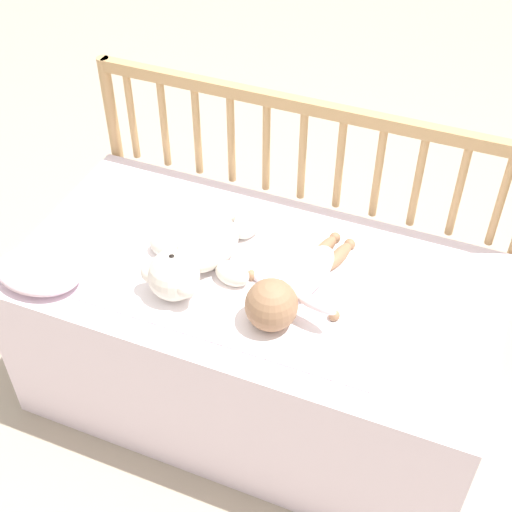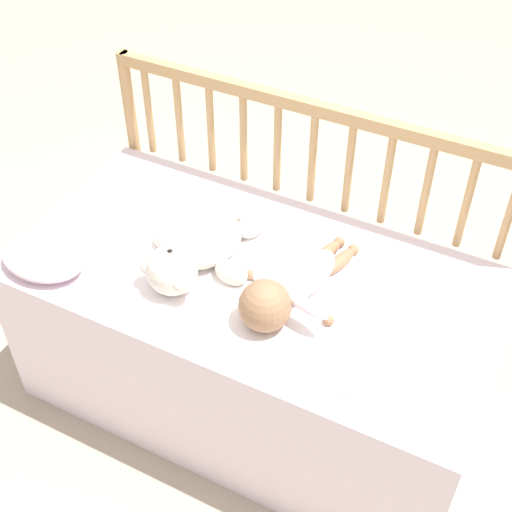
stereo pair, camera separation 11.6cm
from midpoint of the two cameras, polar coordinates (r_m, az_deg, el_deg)
ground_plane at (r=2.24m, az=-1.53°, el=-10.87°), size 12.00×12.00×0.00m
crib_mattress at (r=2.04m, az=-1.67°, el=-6.62°), size 1.27×0.65×0.51m
crib_rail at (r=2.04m, az=2.03°, el=6.65°), size 1.27×0.04×0.84m
blanket at (r=1.85m, az=-1.58°, el=-1.26°), size 0.79×0.53×0.01m
teddy_bear at (r=1.84m, az=-6.43°, el=0.16°), size 0.31×0.41×0.13m
baby at (r=1.75m, az=0.99°, el=-2.56°), size 0.28×0.42×0.13m
small_pillow at (r=1.92m, az=-18.68°, el=-1.18°), size 0.23×0.17×0.06m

